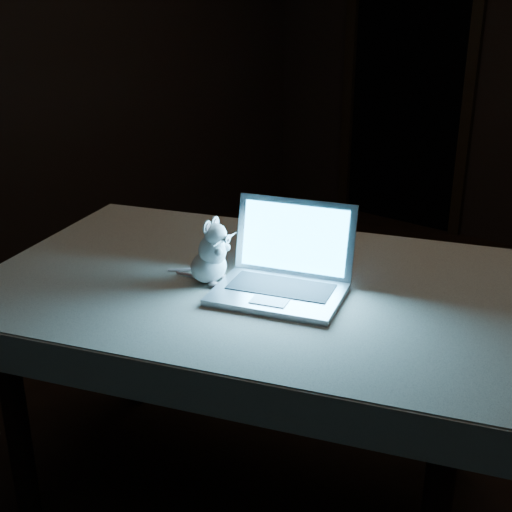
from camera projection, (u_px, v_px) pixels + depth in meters
The scene contains 7 objects.
floor at pixel (340, 413), 2.98m from camera, with size 5.00×5.00×0.00m, color black.
left_wall at pixel (13, 68), 3.83m from camera, with size 0.04×5.00×2.60m, color black.
doorway at pixel (408, 82), 5.02m from camera, with size 1.06×0.36×2.13m, color black, non-canonical shape.
table at pixel (249, 392), 2.37m from camera, with size 1.57×1.01×0.84m, color black, non-canonical shape.
tablecloth at pixel (225, 296), 2.24m from camera, with size 1.69×1.13×0.12m, color beige, non-canonical shape.
laptop at pixel (278, 257), 2.04m from camera, with size 0.39×0.34×0.26m, color #A4A4A9, non-canonical shape.
plush_mouse at pixel (208, 251), 2.15m from camera, with size 0.16×0.16×0.21m, color white, non-canonical shape.
Camera 1 is at (1.33, -2.16, 1.74)m, focal length 48.00 mm.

